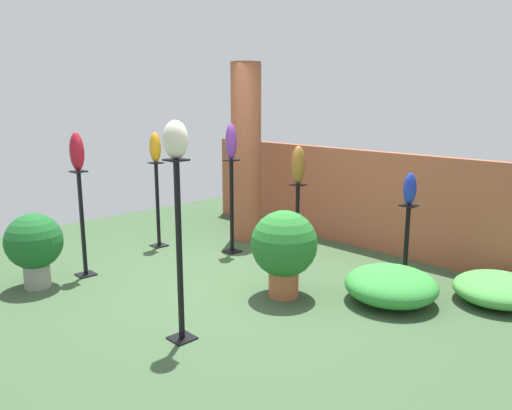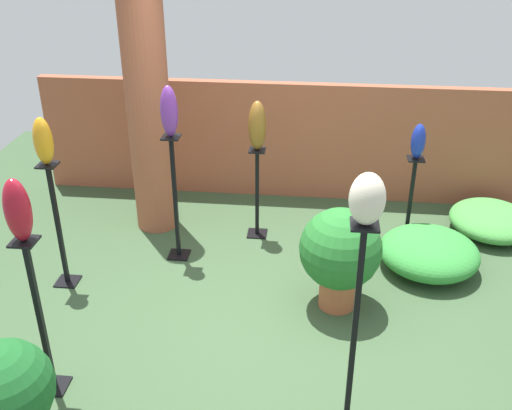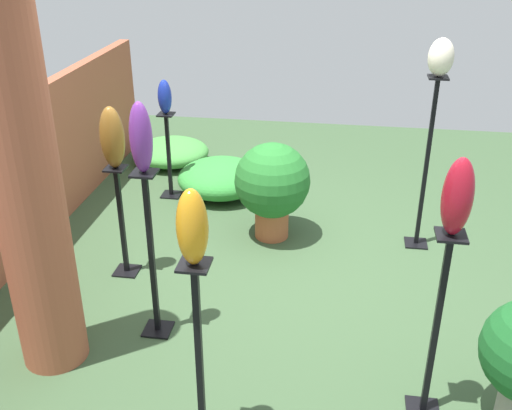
{
  "view_description": "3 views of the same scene",
  "coord_description": "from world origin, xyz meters",
  "px_view_note": "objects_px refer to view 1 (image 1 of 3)",
  "views": [
    {
      "loc": [
        3.92,
        -3.42,
        2.01
      ],
      "look_at": [
        0.06,
        0.31,
        0.88
      ],
      "focal_mm": 35.0,
      "sensor_mm": 36.0,
      "label": 1
    },
    {
      "loc": [
        0.35,
        -4.05,
        3.17
      ],
      "look_at": [
        -0.11,
        0.21,
        0.93
      ],
      "focal_mm": 42.0,
      "sensor_mm": 36.0,
      "label": 2
    },
    {
      "loc": [
        -4.3,
        -0.41,
        2.74
      ],
      "look_at": [
        -0.3,
        0.21,
        0.75
      ],
      "focal_mm": 42.0,
      "sensor_mm": 36.0,
      "label": 3
    }
  ],
  "objects_px": {
    "brick_pillar": "(246,153)",
    "pedestal_violet": "(232,210)",
    "pedestal_ivory": "(179,259)",
    "potted_plant_walkway_edge": "(284,247)",
    "art_vase_amber": "(155,147)",
    "pedestal_bronze": "(297,224)",
    "art_vase_violet": "(231,142)",
    "art_vase_cobalt": "(410,189)",
    "art_vase_bronze": "(298,165)",
    "pedestal_cobalt": "(406,250)",
    "art_vase_ivory": "(176,140)",
    "pedestal_amber": "(158,208)",
    "art_vase_ruby": "(77,152)",
    "potted_plant_mid_right": "(34,244)",
    "pedestal_ruby": "(83,228)"
  },
  "relations": [
    {
      "from": "pedestal_cobalt",
      "to": "pedestal_amber",
      "type": "distance_m",
      "value": 3.35
    },
    {
      "from": "brick_pillar",
      "to": "potted_plant_walkway_edge",
      "type": "relative_size",
      "value": 2.77
    },
    {
      "from": "pedestal_ivory",
      "to": "art_vase_amber",
      "type": "relative_size",
      "value": 3.82
    },
    {
      "from": "pedestal_ruby",
      "to": "pedestal_ivory",
      "type": "distance_m",
      "value": 2.1
    },
    {
      "from": "pedestal_ruby",
      "to": "pedestal_bronze",
      "type": "relative_size",
      "value": 1.29
    },
    {
      "from": "pedestal_ivory",
      "to": "brick_pillar",
      "type": "bearing_deg",
      "value": 127.09
    },
    {
      "from": "art_vase_ruby",
      "to": "potted_plant_walkway_edge",
      "type": "xyz_separation_m",
      "value": [
        2.04,
        1.2,
        -0.91
      ]
    },
    {
      "from": "brick_pillar",
      "to": "art_vase_bronze",
      "type": "height_order",
      "value": "brick_pillar"
    },
    {
      "from": "art_vase_ruby",
      "to": "art_vase_ivory",
      "type": "bearing_deg",
      "value": -3.62
    },
    {
      "from": "brick_pillar",
      "to": "pedestal_violet",
      "type": "xyz_separation_m",
      "value": [
        0.37,
        -0.61,
        -0.69
      ]
    },
    {
      "from": "art_vase_ivory",
      "to": "potted_plant_mid_right",
      "type": "distance_m",
      "value": 2.45
    },
    {
      "from": "art_vase_cobalt",
      "to": "art_vase_violet",
      "type": "bearing_deg",
      "value": -166.37
    },
    {
      "from": "pedestal_amber",
      "to": "art_vase_ruby",
      "type": "bearing_deg",
      "value": -72.32
    },
    {
      "from": "art_vase_ruby",
      "to": "art_vase_cobalt",
      "type": "relative_size",
      "value": 1.24
    },
    {
      "from": "pedestal_violet",
      "to": "potted_plant_mid_right",
      "type": "bearing_deg",
      "value": -102.03
    },
    {
      "from": "pedestal_bronze",
      "to": "potted_plant_mid_right",
      "type": "bearing_deg",
      "value": -113.13
    },
    {
      "from": "pedestal_bronze",
      "to": "pedestal_ivory",
      "type": "relative_size",
      "value": 0.62
    },
    {
      "from": "pedestal_violet",
      "to": "art_vase_ruby",
      "type": "bearing_deg",
      "value": -105.53
    },
    {
      "from": "pedestal_amber",
      "to": "art_vase_ivory",
      "type": "height_order",
      "value": "art_vase_ivory"
    },
    {
      "from": "pedestal_ivory",
      "to": "pedestal_violet",
      "type": "distance_m",
      "value": 2.52
    },
    {
      "from": "brick_pillar",
      "to": "potted_plant_walkway_edge",
      "type": "xyz_separation_m",
      "value": [
        1.9,
        -1.24,
        -0.73
      ]
    },
    {
      "from": "art_vase_ruby",
      "to": "potted_plant_mid_right",
      "type": "height_order",
      "value": "art_vase_ruby"
    },
    {
      "from": "art_vase_ivory",
      "to": "art_vase_violet",
      "type": "relative_size",
      "value": 0.66
    },
    {
      "from": "art_vase_violet",
      "to": "art_vase_bronze",
      "type": "bearing_deg",
      "value": 34.44
    },
    {
      "from": "art_vase_cobalt",
      "to": "potted_plant_mid_right",
      "type": "distance_m",
      "value": 4.07
    },
    {
      "from": "art_vase_bronze",
      "to": "potted_plant_mid_right",
      "type": "bearing_deg",
      "value": -113.13
    },
    {
      "from": "pedestal_cobalt",
      "to": "art_vase_ivory",
      "type": "height_order",
      "value": "art_vase_ivory"
    },
    {
      "from": "pedestal_cobalt",
      "to": "pedestal_bronze",
      "type": "bearing_deg",
      "value": -178.09
    },
    {
      "from": "pedestal_amber",
      "to": "art_vase_ruby",
      "type": "height_order",
      "value": "art_vase_ruby"
    },
    {
      "from": "pedestal_bronze",
      "to": "art_vase_violet",
      "type": "distance_m",
      "value": 1.37
    },
    {
      "from": "pedestal_violet",
      "to": "art_vase_ivory",
      "type": "relative_size",
      "value": 4.09
    },
    {
      "from": "art_vase_bronze",
      "to": "potted_plant_walkway_edge",
      "type": "distance_m",
      "value": 1.54
    },
    {
      "from": "pedestal_amber",
      "to": "art_vase_ivory",
      "type": "xyz_separation_m",
      "value": [
        2.49,
        -1.41,
        1.16
      ]
    },
    {
      "from": "pedestal_ivory",
      "to": "art_vase_cobalt",
      "type": "xyz_separation_m",
      "value": [
        0.67,
        2.51,
        0.36
      ]
    },
    {
      "from": "art_vase_ivory",
      "to": "art_vase_violet",
      "type": "distance_m",
      "value": 2.53
    },
    {
      "from": "pedestal_violet",
      "to": "pedestal_amber",
      "type": "xyz_separation_m",
      "value": [
        -0.92,
        -0.55,
        -0.03
      ]
    },
    {
      "from": "pedestal_ivory",
      "to": "potted_plant_mid_right",
      "type": "bearing_deg",
      "value": -168.61
    },
    {
      "from": "pedestal_cobalt",
      "to": "art_vase_ivory",
      "type": "distance_m",
      "value": 2.9
    },
    {
      "from": "pedestal_amber",
      "to": "pedestal_violet",
      "type": "bearing_deg",
      "value": 31.2
    },
    {
      "from": "art_vase_ivory",
      "to": "pedestal_amber",
      "type": "bearing_deg",
      "value": 150.52
    },
    {
      "from": "pedestal_ivory",
      "to": "pedestal_amber",
      "type": "height_order",
      "value": "pedestal_ivory"
    },
    {
      "from": "pedestal_ruby",
      "to": "pedestal_amber",
      "type": "relative_size",
      "value": 1.04
    },
    {
      "from": "art_vase_amber",
      "to": "potted_plant_mid_right",
      "type": "relative_size",
      "value": 0.49
    },
    {
      "from": "potted_plant_walkway_edge",
      "to": "art_vase_amber",
      "type": "bearing_deg",
      "value": 178.13
    },
    {
      "from": "pedestal_bronze",
      "to": "art_vase_bronze",
      "type": "relative_size",
      "value": 1.95
    },
    {
      "from": "pedestal_ruby",
      "to": "pedestal_ivory",
      "type": "xyz_separation_m",
      "value": [
        2.09,
        -0.13,
        0.16
      ]
    },
    {
      "from": "art_vase_ruby",
      "to": "art_vase_amber",
      "type": "distance_m",
      "value": 1.34
    },
    {
      "from": "pedestal_ivory",
      "to": "art_vase_ruby",
      "type": "distance_m",
      "value": 2.21
    },
    {
      "from": "potted_plant_mid_right",
      "to": "potted_plant_walkway_edge",
      "type": "distance_m",
      "value": 2.69
    },
    {
      "from": "pedestal_violet",
      "to": "pedestal_ivory",
      "type": "bearing_deg",
      "value": -51.25
    }
  ]
}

